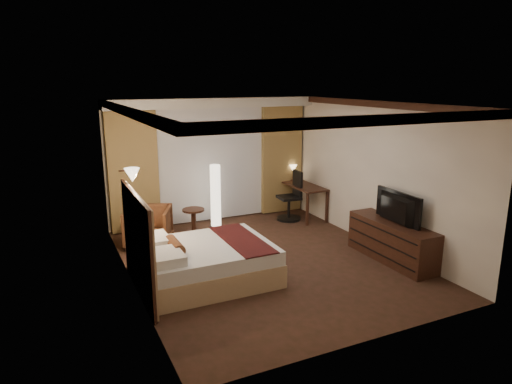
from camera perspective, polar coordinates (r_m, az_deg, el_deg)
name	(u,v)px	position (r m, az deg, el deg)	size (l,w,h in m)	color
floor	(266,261)	(8.01, 1.24, -8.64)	(4.50, 5.50, 0.01)	#312113
ceiling	(267,103)	(7.41, 1.35, 11.04)	(4.50, 5.50, 0.01)	white
back_wall	(210,160)	(10.08, -5.73, 4.00)	(4.50, 0.02, 2.70)	beige
left_wall	(129,200)	(6.92, -15.64, -1.02)	(0.02, 5.50, 2.70)	beige
right_wall	(374,174)	(8.81, 14.50, 2.20)	(0.02, 5.50, 2.70)	beige
crown_molding	(267,107)	(7.41, 1.34, 10.57)	(4.50, 5.50, 0.12)	black
soffit	(213,103)	(9.71, -5.40, 11.06)	(4.50, 0.50, 0.20)	white
curtain_sheer	(212,165)	(10.02, -5.56, 3.37)	(2.48, 0.04, 2.45)	silver
curtain_left_drape	(133,172)	(9.54, -15.09, 2.41)	(1.00, 0.14, 2.45)	#A3804A
curtain_right_drape	(281,160)	(10.65, 3.20, 4.04)	(1.00, 0.14, 2.45)	#A3804A
wall_sconce	(132,175)	(7.36, -15.22, 2.05)	(0.24, 0.24, 0.24)	white
bed	(206,263)	(7.23, -6.23, -8.77)	(2.01, 1.57, 0.59)	white
headboard	(139,245)	(6.83, -14.47, -6.42)	(0.12, 1.87, 1.50)	tan
armchair	(148,225)	(8.82, -13.32, -4.01)	(0.80, 0.75, 0.83)	#4A2716
side_table	(194,221)	(9.48, -7.79, -3.56)	(0.45, 0.45, 0.50)	black
floor_lamp	(216,196)	(9.61, -5.08, -0.54)	(0.29, 0.29, 1.37)	white
desk	(303,201)	(10.45, 5.92, -1.13)	(0.55, 1.27, 0.75)	black
desk_lamp	(293,174)	(10.73, 4.65, 2.29)	(0.18, 0.18, 0.34)	#FFD899
office_chair	(289,196)	(10.17, 4.14, -0.46)	(0.54, 0.54, 1.11)	black
dresser	(392,241)	(8.28, 16.60, -5.91)	(0.50, 1.78, 0.69)	black
television	(393,205)	(8.07, 16.76, -1.54)	(1.08, 0.62, 0.14)	black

